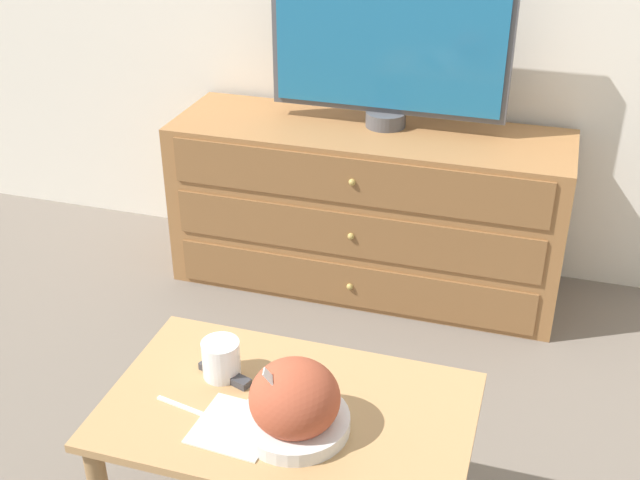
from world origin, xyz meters
name	(u,v)px	position (x,y,z in m)	size (l,w,h in m)	color
ground_plane	(394,251)	(0.00, 0.00, 0.00)	(12.00, 12.00, 0.00)	#70665B
dresser	(367,209)	(-0.06, -0.25, 0.31)	(1.42, 0.46, 0.62)	#9E6B3D
tv	(389,40)	(-0.02, -0.19, 0.92)	(0.83, 0.14, 0.58)	#515156
coffee_table	(289,435)	(0.09, -1.56, 0.39)	(0.81, 0.49, 0.47)	tan
takeout_bowl	(295,404)	(0.12, -1.62, 0.53)	(0.23, 0.23, 0.17)	silver
drink_cup	(221,361)	(-0.10, -1.50, 0.51)	(0.09, 0.09, 0.09)	beige
napkin	(234,426)	(0.00, -1.65, 0.47)	(0.18, 0.18, 0.00)	silver
knife	(191,410)	(-0.11, -1.63, 0.47)	(0.18, 0.04, 0.01)	white
remote_control	(225,374)	(-0.09, -1.50, 0.48)	(0.14, 0.07, 0.02)	#38383D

